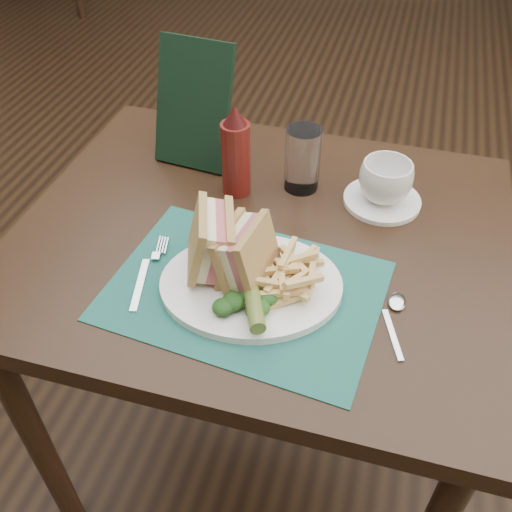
{
  "coord_description": "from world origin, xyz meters",
  "views": [
    {
      "loc": [
        0.21,
        -1.27,
        1.43
      ],
      "look_at": [
        0.02,
        -0.61,
        0.8
      ],
      "focal_mm": 40.0,
      "sensor_mm": 36.0,
      "label": 1
    }
  ],
  "objects_px": {
    "ketchup_bottle": "(236,151)",
    "check_presenter": "(193,105)",
    "saucer": "(382,200)",
    "coffee_cup": "(385,181)",
    "table_main": "(260,357)",
    "placemat": "(245,290)",
    "drinking_glass": "(303,159)",
    "sandwich_half_a": "(197,241)",
    "sandwich_half_b": "(234,249)",
    "plate": "(251,285)"
  },
  "relations": [
    {
      "from": "placemat",
      "to": "ketchup_bottle",
      "type": "xyz_separation_m",
      "value": [
        -0.09,
        0.26,
        0.09
      ]
    },
    {
      "from": "placemat",
      "to": "saucer",
      "type": "xyz_separation_m",
      "value": [
        0.19,
        0.3,
        0.0
      ]
    },
    {
      "from": "table_main",
      "to": "placemat",
      "type": "distance_m",
      "value": 0.41
    },
    {
      "from": "sandwich_half_a",
      "to": "sandwich_half_b",
      "type": "relative_size",
      "value": 1.07
    },
    {
      "from": "placemat",
      "to": "check_presenter",
      "type": "height_order",
      "value": "check_presenter"
    },
    {
      "from": "placemat",
      "to": "ketchup_bottle",
      "type": "relative_size",
      "value": 2.35
    },
    {
      "from": "table_main",
      "to": "sandwich_half_a",
      "type": "distance_m",
      "value": 0.47
    },
    {
      "from": "sandwich_half_b",
      "to": "saucer",
      "type": "bearing_deg",
      "value": 61.64
    },
    {
      "from": "placemat",
      "to": "coffee_cup",
      "type": "distance_m",
      "value": 0.36
    },
    {
      "from": "sandwich_half_b",
      "to": "coffee_cup",
      "type": "distance_m",
      "value": 0.36
    },
    {
      "from": "table_main",
      "to": "placemat",
      "type": "xyz_separation_m",
      "value": [
        0.01,
        -0.15,
        0.38
      ]
    },
    {
      "from": "saucer",
      "to": "coffee_cup",
      "type": "bearing_deg",
      "value": 0.0
    },
    {
      "from": "drinking_glass",
      "to": "ketchup_bottle",
      "type": "distance_m",
      "value": 0.13
    },
    {
      "from": "saucer",
      "to": "sandwich_half_a",
      "type": "bearing_deg",
      "value": -133.79
    },
    {
      "from": "table_main",
      "to": "plate",
      "type": "distance_m",
      "value": 0.41
    },
    {
      "from": "table_main",
      "to": "ketchup_bottle",
      "type": "distance_m",
      "value": 0.49
    },
    {
      "from": "sandwich_half_a",
      "to": "drinking_glass",
      "type": "height_order",
      "value": "sandwich_half_a"
    },
    {
      "from": "drinking_glass",
      "to": "plate",
      "type": "bearing_deg",
      "value": -93.31
    },
    {
      "from": "table_main",
      "to": "ketchup_bottle",
      "type": "relative_size",
      "value": 4.84
    },
    {
      "from": "drinking_glass",
      "to": "ketchup_bottle",
      "type": "height_order",
      "value": "ketchup_bottle"
    },
    {
      "from": "placemat",
      "to": "plate",
      "type": "height_order",
      "value": "plate"
    },
    {
      "from": "placemat",
      "to": "sandwich_half_a",
      "type": "relative_size",
      "value": 3.78
    },
    {
      "from": "drinking_glass",
      "to": "sandwich_half_b",
      "type": "bearing_deg",
      "value": -99.29
    },
    {
      "from": "plate",
      "to": "check_presenter",
      "type": "relative_size",
      "value": 1.17
    },
    {
      "from": "ketchup_bottle",
      "to": "check_presenter",
      "type": "relative_size",
      "value": 0.72
    },
    {
      "from": "saucer",
      "to": "coffee_cup",
      "type": "xyz_separation_m",
      "value": [
        0.0,
        0.0,
        0.05
      ]
    },
    {
      "from": "saucer",
      "to": "drinking_glass",
      "type": "distance_m",
      "value": 0.17
    },
    {
      "from": "plate",
      "to": "coffee_cup",
      "type": "relative_size",
      "value": 2.95
    },
    {
      "from": "sandwich_half_b",
      "to": "coffee_cup",
      "type": "relative_size",
      "value": 1.07
    },
    {
      "from": "plate",
      "to": "sandwich_half_b",
      "type": "xyz_separation_m",
      "value": [
        -0.03,
        0.01,
        0.06
      ]
    },
    {
      "from": "plate",
      "to": "drinking_glass",
      "type": "bearing_deg",
      "value": 73.41
    },
    {
      "from": "sandwich_half_a",
      "to": "drinking_glass",
      "type": "relative_size",
      "value": 0.89
    },
    {
      "from": "plate",
      "to": "drinking_glass",
      "type": "relative_size",
      "value": 2.31
    },
    {
      "from": "sandwich_half_b",
      "to": "table_main",
      "type": "bearing_deg",
      "value": 94.63
    },
    {
      "from": "table_main",
      "to": "coffee_cup",
      "type": "bearing_deg",
      "value": 36.54
    },
    {
      "from": "drinking_glass",
      "to": "ketchup_bottle",
      "type": "bearing_deg",
      "value": -157.84
    },
    {
      "from": "coffee_cup",
      "to": "ketchup_bottle",
      "type": "distance_m",
      "value": 0.29
    },
    {
      "from": "saucer",
      "to": "check_presenter",
      "type": "distance_m",
      "value": 0.42
    },
    {
      "from": "ketchup_bottle",
      "to": "check_presenter",
      "type": "height_order",
      "value": "check_presenter"
    },
    {
      "from": "sandwich_half_a",
      "to": "check_presenter",
      "type": "xyz_separation_m",
      "value": [
        -0.13,
        0.34,
        0.05
      ]
    },
    {
      "from": "sandwich_half_a",
      "to": "saucer",
      "type": "bearing_deg",
      "value": 26.43
    },
    {
      "from": "table_main",
      "to": "check_presenter",
      "type": "distance_m",
      "value": 0.57
    },
    {
      "from": "coffee_cup",
      "to": "check_presenter",
      "type": "xyz_separation_m",
      "value": [
        -0.4,
        0.05,
        0.07
      ]
    },
    {
      "from": "placemat",
      "to": "saucer",
      "type": "bearing_deg",
      "value": 57.85
    },
    {
      "from": "sandwich_half_a",
      "to": "drinking_glass",
      "type": "xyz_separation_m",
      "value": [
        0.11,
        0.29,
        -0.01
      ]
    },
    {
      "from": "plate",
      "to": "sandwich_half_b",
      "type": "relative_size",
      "value": 2.76
    },
    {
      "from": "coffee_cup",
      "to": "ketchup_bottle",
      "type": "height_order",
      "value": "ketchup_bottle"
    },
    {
      "from": "drinking_glass",
      "to": "check_presenter",
      "type": "bearing_deg",
      "value": 169.52
    },
    {
      "from": "drinking_glass",
      "to": "check_presenter",
      "type": "height_order",
      "value": "check_presenter"
    },
    {
      "from": "ketchup_bottle",
      "to": "check_presenter",
      "type": "bearing_deg",
      "value": 141.54
    }
  ]
}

